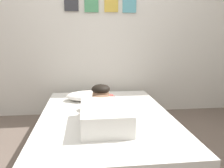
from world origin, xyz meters
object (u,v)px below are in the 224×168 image
at_px(person_lying, 104,109).
at_px(cell_phone, 110,122).
at_px(bed, 106,131).
at_px(coffee_cup, 110,98).
at_px(pillow, 88,96).

bearing_deg(person_lying, cell_phone, -51.11).
distance_m(bed, coffee_cup, 0.55).
relative_size(pillow, person_lying, 0.57).
bearing_deg(coffee_cup, pillow, 166.46).
bearing_deg(coffee_cup, person_lying, -101.15).
relative_size(person_lying, cell_phone, 6.57).
bearing_deg(bed, coffee_cup, 79.13).
bearing_deg(person_lying, bed, 78.02).
distance_m(person_lying, coffee_cup, 0.68).
relative_size(person_lying, coffee_cup, 7.36).
xyz_separation_m(pillow, cell_phone, (0.19, -0.80, -0.05)).
bearing_deg(pillow, coffee_cup, -13.54).
bearing_deg(bed, pillow, 107.23).
height_order(person_lying, cell_phone, person_lying).
bearing_deg(cell_phone, coffee_cup, 83.87).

